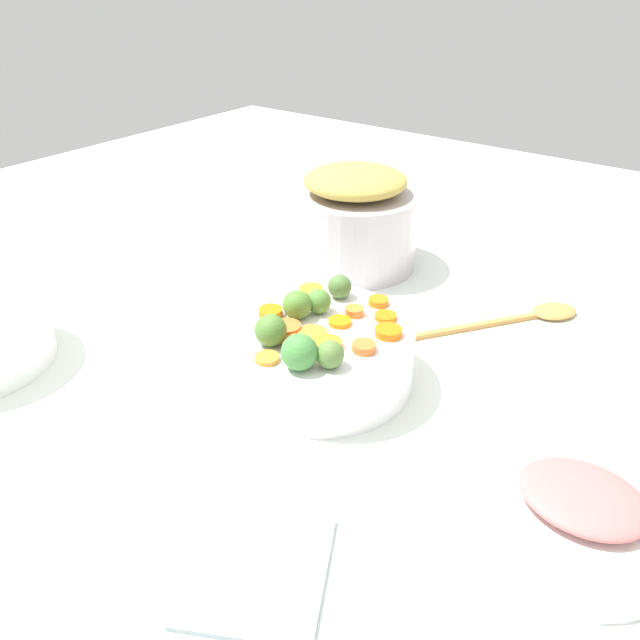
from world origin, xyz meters
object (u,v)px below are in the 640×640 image
Objects in this scene: wooden_spoon at (534,315)px; ham_plate at (560,512)px; serving_bowl_carrots at (320,354)px; metal_pot at (354,230)px.

wooden_spoon is 0.42m from ham_plate.
serving_bowl_carrots reaches higher than wooden_spoon.
wooden_spoon is (0.33, -0.17, -0.04)m from serving_bowl_carrots.
serving_bowl_carrots is 1.10× the size of metal_pot.
serving_bowl_carrots is 0.37m from wooden_spoon.
metal_pot is 0.90× the size of ham_plate.
wooden_spoon is at bearing -26.39° from serving_bowl_carrots.
ham_plate is (-0.04, -0.34, -0.04)m from serving_bowl_carrots.
wooden_spoon and ham_plate have the same top height.
serving_bowl_carrots is at bearing -152.45° from metal_pot.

